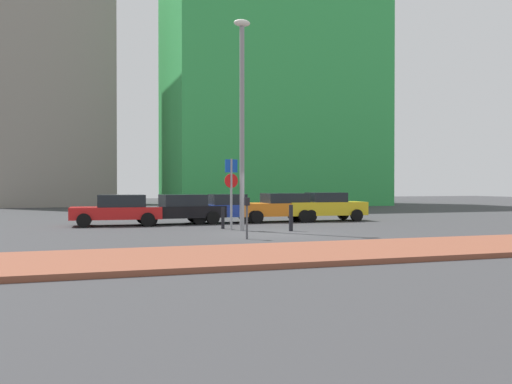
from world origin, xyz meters
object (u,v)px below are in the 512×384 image
parked_car_blue (224,208)px  traffic_bollard_mid (223,218)px  parked_car_yellow (325,206)px  parked_car_black (179,209)px  parking_sign_post (231,185)px  traffic_bollard_near (291,218)px  parking_meter (247,212)px  parked_car_orange (280,207)px  street_lamp (242,110)px  parked_car_red (118,209)px

parked_car_blue → traffic_bollard_mid: (-1.05, -3.66, -0.26)m
traffic_bollard_mid → parked_car_yellow: bearing=27.3°
parked_car_black → parking_sign_post: 4.59m
parking_sign_post → traffic_bollard_near: 2.89m
parked_car_blue → parked_car_yellow: size_ratio=0.93×
parking_meter → parked_car_black: bearing=96.0°
parking_meter → parking_sign_post: bearing=81.8°
parking_meter → parked_car_blue: bearing=80.2°
parked_car_orange → parking_meter: 9.45m
parked_car_blue → parked_car_black: bearing=-175.1°
parking_meter → traffic_bollard_near: parking_meter is taller
street_lamp → parked_car_blue: bearing=83.5°
parked_car_orange → traffic_bollard_mid: (-4.01, -3.59, -0.31)m
parked_car_black → parked_car_yellow: 7.75m
parked_car_black → street_lamp: size_ratio=0.52×
parking_sign_post → parking_meter: 4.17m
parked_car_black → parking_meter: parking_meter is taller
parking_sign_post → traffic_bollard_near: bearing=-31.6°
parked_car_orange → parked_car_yellow: bearing=-5.5°
parking_sign_post → traffic_bollard_near: (2.18, -1.34, -1.36)m
parking_sign_post → traffic_bollard_mid: 1.62m
parked_car_yellow → traffic_bollard_near: bearing=-127.3°
parked_car_red → parking_sign_post: (4.36, -4.08, 1.14)m
parked_car_black → parked_car_yellow: parked_car_yellow is taller
street_lamp → traffic_bollard_mid: (-0.48, 1.27, -4.56)m
parked_car_yellow → parking_sign_post: (-6.32, -4.09, 1.13)m
street_lamp → parked_car_black: bearing=110.3°
parked_car_blue → traffic_bollard_near: (1.30, -5.74, -0.19)m
parked_car_yellow → parking_sign_post: bearing=-147.1°
parking_meter → parked_car_red: bearing=115.0°
parking_sign_post → traffic_bollard_mid: bearing=102.8°
parked_car_blue → parked_car_orange: bearing=-1.4°
parked_car_red → parked_car_black: 2.92m
parked_car_red → parked_car_blue: 5.24m
parked_car_blue → parked_car_orange: size_ratio=0.95×
parked_car_black → street_lamp: 6.62m
parked_car_red → parking_meter: size_ratio=2.90×
parked_car_yellow → parking_meter: 10.64m
parking_meter → traffic_bollard_mid: (0.41, 4.75, -0.47)m
parking_sign_post → traffic_bollard_mid: size_ratio=3.20×
parked_car_blue → traffic_bollard_near: bearing=-77.3°
parked_car_orange → traffic_bollard_near: (-1.67, -5.67, -0.23)m
parked_car_orange → parked_car_yellow: (2.47, -0.24, -0.00)m
street_lamp → traffic_bollard_near: (1.86, -0.81, -4.49)m
parked_car_yellow → parking_sign_post: size_ratio=1.44×
street_lamp → traffic_bollard_mid: street_lamp is taller
parked_car_red → traffic_bollard_mid: parked_car_red is taller
parked_car_orange → street_lamp: 7.36m
parked_car_blue → parking_sign_post: size_ratio=1.34×
parked_car_red → street_lamp: size_ratio=0.48×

